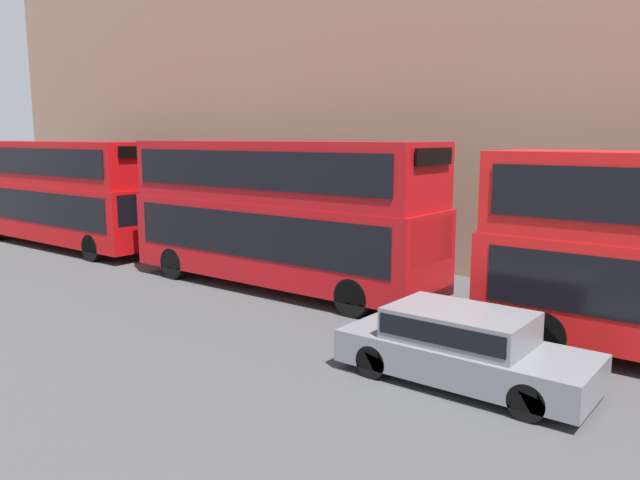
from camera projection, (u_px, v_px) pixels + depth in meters
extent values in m
cylinder|color=black|center=(544.00, 334.00, 12.79)|extent=(0.30, 1.00, 1.00)
cylinder|color=black|center=(576.00, 310.00, 14.54)|extent=(0.30, 1.00, 1.00)
cube|color=#A80F14|center=(279.00, 239.00, 18.53)|extent=(2.55, 10.19, 2.28)
cube|color=#A80F14|center=(278.00, 171.00, 18.20)|extent=(2.50, 9.98, 1.74)
cube|color=black|center=(279.00, 230.00, 18.49)|extent=(2.59, 9.37, 1.28)
cube|color=black|center=(278.00, 168.00, 18.19)|extent=(2.59, 9.37, 1.05)
cube|color=black|center=(432.00, 241.00, 15.38)|extent=(2.17, 0.06, 1.14)
cube|color=black|center=(434.00, 157.00, 15.04)|extent=(1.78, 0.06, 0.42)
cylinder|color=black|center=(353.00, 297.00, 15.70)|extent=(0.30, 1.00, 1.00)
cylinder|color=black|center=(399.00, 281.00, 17.45)|extent=(0.30, 1.00, 1.00)
cylinder|color=black|center=(174.00, 263.00, 19.94)|extent=(0.30, 1.00, 1.00)
cylinder|color=black|center=(225.00, 253.00, 21.69)|extent=(0.30, 1.00, 1.00)
cube|color=#B20C0F|center=(64.00, 211.00, 25.73)|extent=(2.55, 10.76, 2.25)
cube|color=#B20C0F|center=(61.00, 163.00, 25.41)|extent=(2.50, 10.54, 1.71)
cube|color=black|center=(63.00, 204.00, 25.69)|extent=(2.59, 9.90, 1.26)
cube|color=black|center=(60.00, 160.00, 25.40)|extent=(2.59, 9.90, 1.02)
cube|color=black|center=(143.00, 209.00, 22.42)|extent=(2.17, 0.06, 1.13)
cube|color=black|center=(140.00, 152.00, 22.08)|extent=(1.78, 0.06, 0.41)
cylinder|color=black|center=(93.00, 248.00, 22.73)|extent=(0.30, 1.00, 1.00)
cylinder|color=black|center=(144.00, 240.00, 24.48)|extent=(0.30, 1.00, 1.00)
cylinder|color=black|center=(44.00, 223.00, 29.06)|extent=(0.30, 1.00, 1.00)
cube|color=slate|center=(464.00, 358.00, 11.45)|extent=(1.83, 4.61, 0.62)
cube|color=slate|center=(460.00, 325.00, 11.42)|extent=(1.61, 2.54, 0.58)
cube|color=black|center=(460.00, 324.00, 11.42)|extent=(1.64, 2.41, 0.37)
cylinder|color=black|center=(528.00, 402.00, 9.96)|extent=(0.22, 0.64, 0.64)
cylinder|color=black|center=(559.00, 372.00, 11.21)|extent=(0.22, 0.64, 0.64)
cylinder|color=black|center=(373.00, 361.00, 11.75)|extent=(0.22, 0.64, 0.64)
cylinder|color=black|center=(415.00, 340.00, 13.00)|extent=(0.22, 0.64, 0.64)
cylinder|color=#334C6B|center=(242.00, 240.00, 23.11)|extent=(0.36, 0.36, 1.39)
sphere|color=tan|center=(242.00, 219.00, 22.98)|extent=(0.22, 0.22, 0.22)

